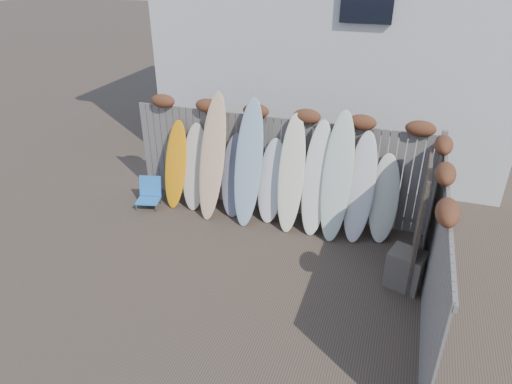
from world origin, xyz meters
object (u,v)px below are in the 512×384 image
(wooden_crate, at_px, (406,269))
(lattice_panel, at_px, (420,221))
(beach_chair, at_px, (149,193))
(surfboard_0, at_px, (176,165))

(wooden_crate, relative_size, lattice_panel, 0.32)
(wooden_crate, distance_m, lattice_panel, 0.80)
(beach_chair, xyz_separation_m, wooden_crate, (5.24, -0.98, 0.03))
(beach_chair, distance_m, surfboard_0, 0.85)
(lattice_panel, distance_m, surfboard_0, 4.90)
(wooden_crate, distance_m, surfboard_0, 4.92)
(beach_chair, distance_m, wooden_crate, 5.33)
(beach_chair, xyz_separation_m, surfboard_0, (0.52, 0.30, 0.61))
(lattice_panel, relative_size, surfboard_0, 1.09)
(surfboard_0, bearing_deg, beach_chair, -148.73)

